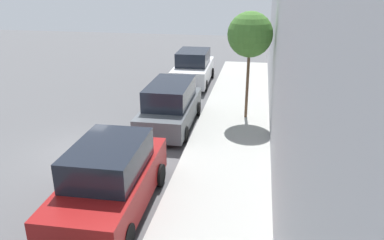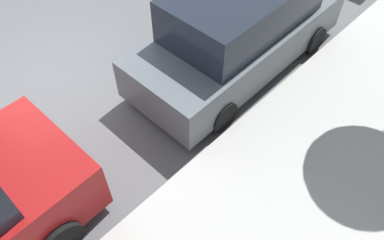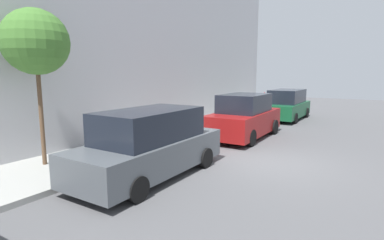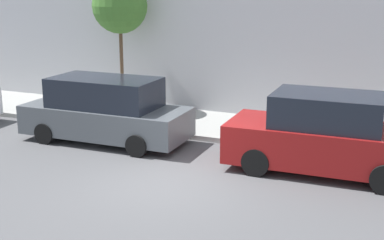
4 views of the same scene
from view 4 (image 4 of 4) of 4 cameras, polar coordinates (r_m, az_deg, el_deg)
name	(u,v)px [view 4 (image 4 of 4)]	position (r m, az deg, el deg)	size (l,w,h in m)	color
ground_plane	(167,184)	(12.59, -2.70, -6.80)	(60.00, 60.00, 0.00)	#515154
sidewalk	(236,128)	(17.01, 4.68, -0.85)	(3.06, 32.00, 0.15)	#9E9E99
parked_suv_second	(326,136)	(13.45, 14.12, -1.65)	(2.08, 4.84, 1.98)	maroon
parked_minivan_third	(106,111)	(15.78, -9.20, 0.96)	(2.02, 4.92, 1.90)	#4C5156
street_tree	(120,6)	(18.69, -7.72, 11.94)	(1.88, 1.88, 4.57)	brown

